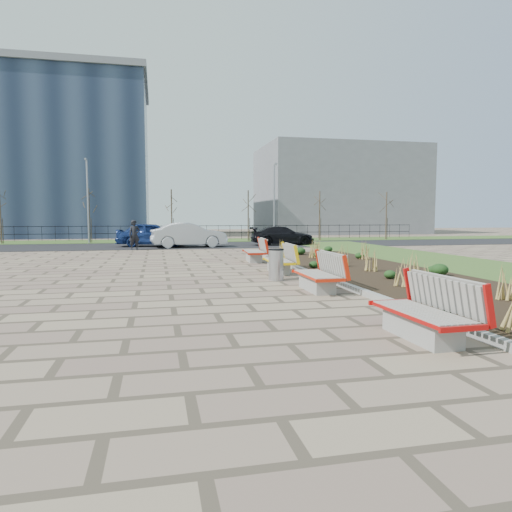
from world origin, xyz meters
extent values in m
plane|color=#83725A|center=(0.00, 0.00, 0.00)|extent=(120.00, 120.00, 0.00)
cube|color=black|center=(6.25, 5.00, 0.05)|extent=(4.50, 18.00, 0.10)
cube|color=gray|center=(3.92, 5.00, 0.07)|extent=(0.16, 18.00, 0.15)
cube|color=#33511E|center=(11.00, 5.00, 0.02)|extent=(5.00, 38.00, 0.04)
cube|color=#33511E|center=(0.00, 28.00, 0.02)|extent=(80.00, 5.00, 0.04)
cube|color=black|center=(0.00, 22.00, 0.01)|extent=(80.00, 7.00, 0.02)
cylinder|color=#B2B2B7|center=(2.46, 4.44, 0.48)|extent=(0.47, 0.47, 0.96)
imported|color=black|center=(-2.43, 18.38, 0.89)|extent=(0.74, 0.58, 1.77)
imported|color=navy|center=(-1.43, 21.49, 0.80)|extent=(4.70, 2.09, 1.57)
imported|color=#B1B4B9|center=(0.85, 20.05, 0.80)|extent=(4.88, 2.12, 1.56)
imported|color=black|center=(7.31, 21.06, 0.66)|extent=(4.44, 1.89, 1.28)
cube|color=slate|center=(20.00, 42.00, 5.00)|extent=(18.00, 12.00, 10.00)
camera|label=1|loc=(-1.16, -9.18, 1.99)|focal=32.00mm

